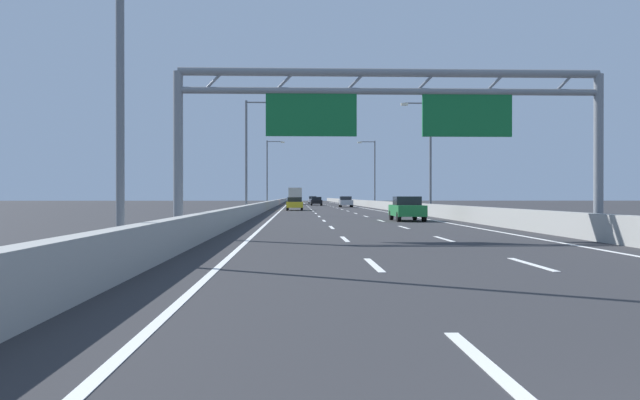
% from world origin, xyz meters
% --- Properties ---
extents(ground_plane, '(260.00, 260.00, 0.00)m').
position_xyz_m(ground_plane, '(0.00, 100.00, 0.00)').
color(ground_plane, '#2D2D30').
extents(lane_dash_left_0, '(0.16, 3.00, 0.01)m').
position_xyz_m(lane_dash_left_0, '(-1.80, 3.50, 0.01)').
color(lane_dash_left_0, white).
rests_on(lane_dash_left_0, ground_plane).
extents(lane_dash_left_1, '(0.16, 3.00, 0.01)m').
position_xyz_m(lane_dash_left_1, '(-1.80, 12.50, 0.01)').
color(lane_dash_left_1, white).
rests_on(lane_dash_left_1, ground_plane).
extents(lane_dash_left_2, '(0.16, 3.00, 0.01)m').
position_xyz_m(lane_dash_left_2, '(-1.80, 21.50, 0.01)').
color(lane_dash_left_2, white).
rests_on(lane_dash_left_2, ground_plane).
extents(lane_dash_left_3, '(0.16, 3.00, 0.01)m').
position_xyz_m(lane_dash_left_3, '(-1.80, 30.50, 0.01)').
color(lane_dash_left_3, white).
rests_on(lane_dash_left_3, ground_plane).
extents(lane_dash_left_4, '(0.16, 3.00, 0.01)m').
position_xyz_m(lane_dash_left_4, '(-1.80, 39.50, 0.01)').
color(lane_dash_left_4, white).
rests_on(lane_dash_left_4, ground_plane).
extents(lane_dash_left_5, '(0.16, 3.00, 0.01)m').
position_xyz_m(lane_dash_left_5, '(-1.80, 48.50, 0.01)').
color(lane_dash_left_5, white).
rests_on(lane_dash_left_5, ground_plane).
extents(lane_dash_left_6, '(0.16, 3.00, 0.01)m').
position_xyz_m(lane_dash_left_6, '(-1.80, 57.50, 0.01)').
color(lane_dash_left_6, white).
rests_on(lane_dash_left_6, ground_plane).
extents(lane_dash_left_7, '(0.16, 3.00, 0.01)m').
position_xyz_m(lane_dash_left_7, '(-1.80, 66.50, 0.01)').
color(lane_dash_left_7, white).
rests_on(lane_dash_left_7, ground_plane).
extents(lane_dash_left_8, '(0.16, 3.00, 0.01)m').
position_xyz_m(lane_dash_left_8, '(-1.80, 75.50, 0.01)').
color(lane_dash_left_8, white).
rests_on(lane_dash_left_8, ground_plane).
extents(lane_dash_left_9, '(0.16, 3.00, 0.01)m').
position_xyz_m(lane_dash_left_9, '(-1.80, 84.50, 0.01)').
color(lane_dash_left_9, white).
rests_on(lane_dash_left_9, ground_plane).
extents(lane_dash_left_10, '(0.16, 3.00, 0.01)m').
position_xyz_m(lane_dash_left_10, '(-1.80, 93.50, 0.01)').
color(lane_dash_left_10, white).
rests_on(lane_dash_left_10, ground_plane).
extents(lane_dash_left_11, '(0.16, 3.00, 0.01)m').
position_xyz_m(lane_dash_left_11, '(-1.80, 102.50, 0.01)').
color(lane_dash_left_11, white).
rests_on(lane_dash_left_11, ground_plane).
extents(lane_dash_left_12, '(0.16, 3.00, 0.01)m').
position_xyz_m(lane_dash_left_12, '(-1.80, 111.50, 0.01)').
color(lane_dash_left_12, white).
rests_on(lane_dash_left_12, ground_plane).
extents(lane_dash_left_13, '(0.16, 3.00, 0.01)m').
position_xyz_m(lane_dash_left_13, '(-1.80, 120.50, 0.01)').
color(lane_dash_left_13, white).
rests_on(lane_dash_left_13, ground_plane).
extents(lane_dash_left_14, '(0.16, 3.00, 0.01)m').
position_xyz_m(lane_dash_left_14, '(-1.80, 129.50, 0.01)').
color(lane_dash_left_14, white).
rests_on(lane_dash_left_14, ground_plane).
extents(lane_dash_left_15, '(0.16, 3.00, 0.01)m').
position_xyz_m(lane_dash_left_15, '(-1.80, 138.50, 0.01)').
color(lane_dash_left_15, white).
rests_on(lane_dash_left_15, ground_plane).
extents(lane_dash_left_16, '(0.16, 3.00, 0.01)m').
position_xyz_m(lane_dash_left_16, '(-1.80, 147.50, 0.01)').
color(lane_dash_left_16, white).
rests_on(lane_dash_left_16, ground_plane).
extents(lane_dash_left_17, '(0.16, 3.00, 0.01)m').
position_xyz_m(lane_dash_left_17, '(-1.80, 156.50, 0.01)').
color(lane_dash_left_17, white).
rests_on(lane_dash_left_17, ground_plane).
extents(lane_dash_right_1, '(0.16, 3.00, 0.01)m').
position_xyz_m(lane_dash_right_1, '(1.80, 12.50, 0.01)').
color(lane_dash_right_1, white).
rests_on(lane_dash_right_1, ground_plane).
extents(lane_dash_right_2, '(0.16, 3.00, 0.01)m').
position_xyz_m(lane_dash_right_2, '(1.80, 21.50, 0.01)').
color(lane_dash_right_2, white).
rests_on(lane_dash_right_2, ground_plane).
extents(lane_dash_right_3, '(0.16, 3.00, 0.01)m').
position_xyz_m(lane_dash_right_3, '(1.80, 30.50, 0.01)').
color(lane_dash_right_3, white).
rests_on(lane_dash_right_3, ground_plane).
extents(lane_dash_right_4, '(0.16, 3.00, 0.01)m').
position_xyz_m(lane_dash_right_4, '(1.80, 39.50, 0.01)').
color(lane_dash_right_4, white).
rests_on(lane_dash_right_4, ground_plane).
extents(lane_dash_right_5, '(0.16, 3.00, 0.01)m').
position_xyz_m(lane_dash_right_5, '(1.80, 48.50, 0.01)').
color(lane_dash_right_5, white).
rests_on(lane_dash_right_5, ground_plane).
extents(lane_dash_right_6, '(0.16, 3.00, 0.01)m').
position_xyz_m(lane_dash_right_6, '(1.80, 57.50, 0.01)').
color(lane_dash_right_6, white).
rests_on(lane_dash_right_6, ground_plane).
extents(lane_dash_right_7, '(0.16, 3.00, 0.01)m').
position_xyz_m(lane_dash_right_7, '(1.80, 66.50, 0.01)').
color(lane_dash_right_7, white).
rests_on(lane_dash_right_7, ground_plane).
extents(lane_dash_right_8, '(0.16, 3.00, 0.01)m').
position_xyz_m(lane_dash_right_8, '(1.80, 75.50, 0.01)').
color(lane_dash_right_8, white).
rests_on(lane_dash_right_8, ground_plane).
extents(lane_dash_right_9, '(0.16, 3.00, 0.01)m').
position_xyz_m(lane_dash_right_9, '(1.80, 84.50, 0.01)').
color(lane_dash_right_9, white).
rests_on(lane_dash_right_9, ground_plane).
extents(lane_dash_right_10, '(0.16, 3.00, 0.01)m').
position_xyz_m(lane_dash_right_10, '(1.80, 93.50, 0.01)').
color(lane_dash_right_10, white).
rests_on(lane_dash_right_10, ground_plane).
extents(lane_dash_right_11, '(0.16, 3.00, 0.01)m').
position_xyz_m(lane_dash_right_11, '(1.80, 102.50, 0.01)').
color(lane_dash_right_11, white).
rests_on(lane_dash_right_11, ground_plane).
extents(lane_dash_right_12, '(0.16, 3.00, 0.01)m').
position_xyz_m(lane_dash_right_12, '(1.80, 111.50, 0.01)').
color(lane_dash_right_12, white).
rests_on(lane_dash_right_12, ground_plane).
extents(lane_dash_right_13, '(0.16, 3.00, 0.01)m').
position_xyz_m(lane_dash_right_13, '(1.80, 120.50, 0.01)').
color(lane_dash_right_13, white).
rests_on(lane_dash_right_13, ground_plane).
extents(lane_dash_right_14, '(0.16, 3.00, 0.01)m').
position_xyz_m(lane_dash_right_14, '(1.80, 129.50, 0.01)').
color(lane_dash_right_14, white).
rests_on(lane_dash_right_14, ground_plane).
extents(lane_dash_right_15, '(0.16, 3.00, 0.01)m').
position_xyz_m(lane_dash_right_15, '(1.80, 138.50, 0.01)').
color(lane_dash_right_15, white).
rests_on(lane_dash_right_15, ground_plane).
extents(lane_dash_right_16, '(0.16, 3.00, 0.01)m').
position_xyz_m(lane_dash_right_16, '(1.80, 147.50, 0.01)').
color(lane_dash_right_16, white).
rests_on(lane_dash_right_16, ground_plane).
extents(lane_dash_right_17, '(0.16, 3.00, 0.01)m').
position_xyz_m(lane_dash_right_17, '(1.80, 156.50, 0.01)').
color(lane_dash_right_17, white).
rests_on(lane_dash_right_17, ground_plane).
extents(edge_line_left, '(0.16, 176.00, 0.01)m').
position_xyz_m(edge_line_left, '(-5.25, 88.00, 0.01)').
color(edge_line_left, white).
rests_on(edge_line_left, ground_plane).
extents(edge_line_right, '(0.16, 176.00, 0.01)m').
position_xyz_m(edge_line_right, '(5.25, 88.00, 0.01)').
color(edge_line_right, white).
rests_on(edge_line_right, ground_plane).
extents(barrier_left, '(0.45, 220.00, 0.95)m').
position_xyz_m(barrier_left, '(-6.90, 110.00, 0.47)').
color(barrier_left, '#9E9E99').
rests_on(barrier_left, ground_plane).
extents(barrier_right, '(0.45, 220.00, 0.95)m').
position_xyz_m(barrier_right, '(6.90, 110.00, 0.47)').
color(barrier_right, '#9E9E99').
rests_on(barrier_right, ground_plane).
extents(sign_gantry, '(16.24, 0.36, 6.36)m').
position_xyz_m(sign_gantry, '(-0.01, 22.49, 4.81)').
color(sign_gantry, gray).
rests_on(sign_gantry, ground_plane).
extents(streetlamp_left_near, '(2.58, 0.28, 9.50)m').
position_xyz_m(streetlamp_left_near, '(-7.47, 13.40, 5.40)').
color(streetlamp_left_near, slate).
rests_on(streetlamp_left_near, ground_plane).
extents(streetlamp_left_mid, '(2.58, 0.28, 9.50)m').
position_xyz_m(streetlamp_left_mid, '(-7.47, 53.09, 5.40)').
color(streetlamp_left_mid, slate).
rests_on(streetlamp_left_mid, ground_plane).
extents(streetlamp_right_mid, '(2.58, 0.28, 9.50)m').
position_xyz_m(streetlamp_right_mid, '(7.47, 53.09, 5.40)').
color(streetlamp_right_mid, slate).
rests_on(streetlamp_right_mid, ground_plane).
extents(streetlamp_left_far, '(2.58, 0.28, 9.50)m').
position_xyz_m(streetlamp_left_far, '(-7.47, 92.77, 5.40)').
color(streetlamp_left_far, slate).
rests_on(streetlamp_left_far, ground_plane).
extents(streetlamp_right_far, '(2.58, 0.28, 9.50)m').
position_xyz_m(streetlamp_right_far, '(7.47, 92.77, 5.40)').
color(streetlamp_right_far, slate).
rests_on(streetlamp_right_far, ground_plane).
extents(silver_car, '(1.80, 4.14, 1.53)m').
position_xyz_m(silver_car, '(3.48, 92.01, 0.78)').
color(silver_car, '#A8ADB2').
rests_on(silver_car, ground_plane).
extents(green_car, '(1.76, 4.27, 1.54)m').
position_xyz_m(green_car, '(3.42, 39.29, 0.77)').
color(green_car, '#1E7A38').
rests_on(green_car, ground_plane).
extents(white_car, '(1.73, 4.27, 1.55)m').
position_xyz_m(white_car, '(-0.12, 137.52, 0.79)').
color(white_car, silver).
rests_on(white_car, ground_plane).
extents(yellow_car, '(1.78, 4.45, 1.45)m').
position_xyz_m(yellow_car, '(-3.72, 70.80, 0.73)').
color(yellow_car, yellow).
rests_on(yellow_car, ground_plane).
extents(black_car, '(1.83, 4.22, 1.44)m').
position_xyz_m(black_car, '(-0.21, 107.72, 0.73)').
color(black_car, black).
rests_on(black_car, ground_plane).
extents(box_truck, '(2.44, 7.52, 3.11)m').
position_xyz_m(box_truck, '(-3.75, 122.04, 1.70)').
color(box_truck, '#B21E19').
rests_on(box_truck, ground_plane).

